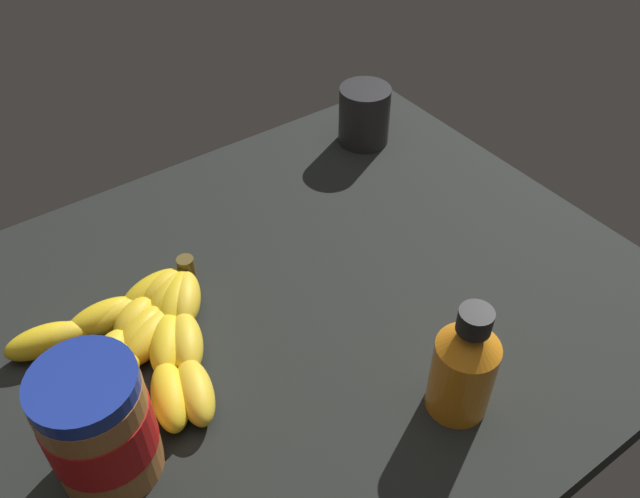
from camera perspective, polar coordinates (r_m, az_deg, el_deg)
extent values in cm
cube|color=black|center=(75.76, -2.35, -5.78)|extent=(80.48, 64.40, 3.23)
ellipsoid|color=yellow|center=(76.24, -14.16, -3.44)|extent=(8.23, 4.58, 3.32)
ellipsoid|color=yellow|center=(74.93, -18.23, -5.60)|extent=(7.82, 3.41, 3.32)
ellipsoid|color=yellow|center=(74.79, -22.69, -7.32)|extent=(8.19, 4.42, 3.32)
ellipsoid|color=yellow|center=(76.24, -13.88, -3.50)|extent=(7.68, 4.63, 3.08)
ellipsoid|color=yellow|center=(74.84, -17.53, -5.59)|extent=(7.26, 3.29, 3.08)
ellipsoid|color=yellow|center=(74.65, -21.64, -7.17)|extent=(7.59, 4.27, 3.08)
ellipsoid|color=yellow|center=(75.88, -13.34, -3.45)|extent=(6.99, 5.52, 3.46)
ellipsoid|color=yellow|center=(73.60, -15.62, -5.86)|extent=(7.03, 6.20, 3.46)
ellipsoid|color=yellow|center=(71.15, -17.51, -8.64)|extent=(6.86, 6.69, 3.46)
ellipsoid|color=yellow|center=(75.22, -12.83, -3.86)|extent=(7.60, 6.89, 3.43)
ellipsoid|color=yellow|center=(72.35, -15.03, -6.81)|extent=(7.71, 6.48, 3.43)
ellipsoid|color=yellow|center=(70.09, -17.81, -9.80)|extent=(7.72, 6.01, 3.43)
ellipsoid|color=yellow|center=(74.92, -12.54, -4.06)|extent=(7.73, 7.58, 3.38)
ellipsoid|color=yellow|center=(71.63, -14.56, -7.37)|extent=(8.07, 6.94, 3.38)
ellipsoid|color=yellow|center=(69.18, -17.50, -10.67)|extent=(8.18, 6.10, 3.38)
ellipsoid|color=yellow|center=(74.57, -12.26, -4.21)|extent=(7.94, 8.43, 3.52)
ellipsoid|color=yellow|center=(70.43, -13.03, -8.03)|extent=(7.01, 8.78, 3.52)
ellipsoid|color=yellow|center=(66.46, -12.78, -12.26)|extent=(5.79, 8.77, 3.52)
ellipsoid|color=yellow|center=(74.46, -11.54, -4.19)|extent=(6.86, 8.57, 3.45)
ellipsoid|color=yellow|center=(70.24, -11.44, -7.91)|extent=(6.19, 8.61, 3.45)
ellipsoid|color=yellow|center=(66.32, -10.66, -11.98)|extent=(5.43, 8.53, 3.45)
cylinder|color=brown|center=(77.67, -11.41, -1.65)|extent=(2.00, 2.00, 3.00)
cylinder|color=#9E602D|center=(61.18, -18.34, -14.59)|extent=(9.04, 9.04, 11.31)
cylinder|color=#B71414|center=(60.72, -18.46, -14.30)|extent=(9.22, 9.22, 5.09)
cylinder|color=navy|center=(56.08, -19.77, -10.97)|extent=(8.90, 8.90, 1.60)
cylinder|color=orange|center=(64.45, 12.09, -10.64)|extent=(6.01, 6.01, 8.67)
cone|color=orange|center=(60.19, 12.85, -7.49)|extent=(6.01, 6.01, 2.39)
cylinder|color=black|center=(58.47, 13.19, -6.03)|extent=(3.11, 3.11, 2.23)
cylinder|color=#262628|center=(97.94, 3.82, 11.41)|extent=(7.38, 7.38, 8.58)
torus|color=#262628|center=(101.64, 4.97, 12.88)|extent=(4.69, 3.12, 4.78)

